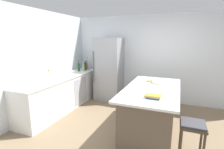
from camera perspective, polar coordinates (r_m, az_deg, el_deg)
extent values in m
plane|color=#7A664C|center=(3.60, 6.01, -19.84)|extent=(7.20, 7.20, 0.00)
cube|color=silver|center=(5.30, 12.96, 5.16)|extent=(6.00, 0.10, 2.60)
cube|color=silver|center=(4.43, -25.75, 3.05)|extent=(0.10, 6.00, 2.60)
cube|color=silver|center=(4.85, -16.02, -6.04)|extent=(0.64, 2.86, 0.87)
cube|color=white|center=(4.74, -16.32, -0.84)|extent=(0.67, 2.89, 0.03)
cube|color=#B2B5BA|center=(4.95, -10.52, -5.42)|extent=(0.01, 0.60, 0.73)
cube|color=brown|center=(3.64, 13.05, -11.83)|extent=(0.88, 1.83, 0.89)
cube|color=white|center=(3.48, 13.40, -4.78)|extent=(1.04, 2.03, 0.04)
cube|color=#93969B|center=(5.30, -1.00, 1.79)|extent=(0.79, 0.69, 1.93)
cylinder|color=#4C4C51|center=(5.11, -6.26, 2.44)|extent=(0.02, 0.02, 0.96)
cylinder|color=#473828|center=(2.89, 22.02, -22.22)|extent=(0.04, 0.04, 0.61)
cylinder|color=#473828|center=(3.14, 22.02, -19.23)|extent=(0.04, 0.04, 0.61)
cylinder|color=#473828|center=(3.17, 27.77, -19.50)|extent=(0.04, 0.04, 0.61)
cube|color=#473828|center=(2.87, 25.63, -15.29)|extent=(0.36, 0.36, 0.04)
cube|color=#38383D|center=(2.85, 25.70, -14.66)|extent=(0.34, 0.34, 0.03)
cylinder|color=silver|center=(4.62, -18.42, -0.96)|extent=(0.05, 0.05, 0.02)
cylinder|color=silver|center=(4.59, -18.54, 0.87)|extent=(0.02, 0.02, 0.28)
cylinder|color=silver|center=(4.54, -18.06, 2.30)|extent=(0.14, 0.02, 0.02)
cylinder|color=silver|center=(4.24, -20.43, -1.27)|extent=(0.08, 0.08, 0.16)
cylinder|color=#4C7F3D|center=(4.23, -20.60, -0.04)|extent=(0.01, 0.03, 0.21)
sphere|color=yellow|center=(4.21, -20.70, 1.38)|extent=(0.04, 0.04, 0.04)
cylinder|color=#4C7F3D|center=(4.21, -20.55, -0.09)|extent=(0.01, 0.01, 0.21)
sphere|color=yellow|center=(4.19, -20.65, 1.33)|extent=(0.04, 0.04, 0.04)
cylinder|color=#4C7F3D|center=(4.21, -20.36, -0.02)|extent=(0.01, 0.04, 0.22)
sphere|color=yellow|center=(4.19, -20.46, 1.46)|extent=(0.04, 0.04, 0.04)
cylinder|color=gray|center=(4.80, -15.95, -0.40)|extent=(0.14, 0.14, 0.01)
cylinder|color=white|center=(4.78, -16.04, 1.20)|extent=(0.11, 0.11, 0.26)
cylinder|color=gray|center=(4.75, -16.14, 2.97)|extent=(0.02, 0.02, 0.04)
cylinder|color=silver|center=(5.79, -8.31, 3.26)|extent=(0.07, 0.07, 0.27)
cylinder|color=silver|center=(5.76, -8.37, 5.10)|extent=(0.03, 0.03, 0.10)
cylinder|color=black|center=(5.76, -8.38, 5.68)|extent=(0.03, 0.03, 0.01)
cylinder|color=olive|center=(5.70, -8.53, 2.87)|extent=(0.05, 0.05, 0.22)
cylinder|color=olive|center=(5.68, -8.58, 4.36)|extent=(0.02, 0.02, 0.08)
cylinder|color=black|center=(5.67, -8.59, 4.80)|extent=(0.02, 0.02, 0.01)
cylinder|color=brown|center=(5.62, -8.94, 2.74)|extent=(0.08, 0.08, 0.22)
cylinder|color=brown|center=(5.60, -8.99, 4.18)|extent=(0.03, 0.03, 0.06)
cylinder|color=black|center=(5.60, -9.00, 4.55)|extent=(0.03, 0.03, 0.01)
cylinder|color=#5B3319|center=(5.54, -9.20, 2.35)|extent=(0.07, 0.07, 0.18)
cylinder|color=#5B3319|center=(5.52, -9.24, 3.62)|extent=(0.03, 0.03, 0.07)
cylinder|color=black|center=(5.51, -9.25, 4.02)|extent=(0.03, 0.03, 0.01)
cylinder|color=#8CB79E|center=(5.44, -9.67, 2.48)|extent=(0.08, 0.08, 0.24)
cylinder|color=#8CB79E|center=(5.42, -9.73, 4.14)|extent=(0.04, 0.04, 0.08)
cylinder|color=black|center=(5.41, -9.75, 4.64)|extent=(0.04, 0.04, 0.01)
cylinder|color=#19381E|center=(5.41, -11.17, 2.45)|extent=(0.07, 0.07, 0.25)
cylinder|color=#19381E|center=(5.39, -11.24, 4.14)|extent=(0.03, 0.03, 0.07)
cylinder|color=black|center=(5.39, -11.26, 4.59)|extent=(0.03, 0.03, 0.01)
cube|color=#334770|center=(2.88, 13.68, -7.50)|extent=(0.23, 0.16, 0.03)
cube|color=gold|center=(2.87, 13.71, -6.89)|extent=(0.26, 0.17, 0.03)
cylinder|color=silver|center=(3.85, 15.40, -2.37)|extent=(0.27, 0.27, 0.08)
cube|color=#9E7042|center=(3.99, 14.00, -2.27)|extent=(0.37, 0.21, 0.02)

